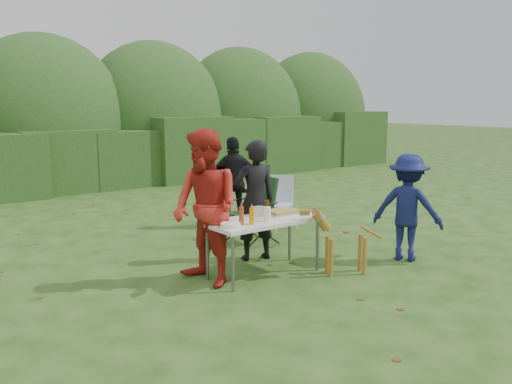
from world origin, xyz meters
TOP-DOWN VIEW (x-y plane):
  - ground at (0.00, 0.00)m, footprint 80.00×80.00m
  - hedge_row at (0.00, 8.00)m, footprint 22.00×1.40m
  - shrub_backdrop at (0.00, 9.60)m, footprint 20.00×2.60m
  - folding_table at (-0.14, 0.00)m, footprint 1.50×0.70m
  - person_cook at (0.20, 0.63)m, footprint 0.70×0.54m
  - person_red_jacket at (-0.91, 0.15)m, footprint 0.80×0.98m
  - person_black_puffy at (1.15, 2.50)m, footprint 1.02×0.69m
  - child at (1.89, -0.68)m, footprint 0.92×1.12m
  - dog at (0.73, -0.61)m, footprint 0.96×0.73m
  - camping_chair at (0.68, 1.35)m, footprint 0.68×0.68m
  - lawn_chair at (1.63, 1.86)m, footprint 0.78×0.78m
  - food_tray at (0.24, 0.10)m, footprint 0.45×0.30m
  - focaccia_bread at (0.24, 0.10)m, footprint 0.40×0.26m
  - mustard_bottle at (-0.45, -0.16)m, footprint 0.06×0.06m
  - ketchup_bottle at (-0.56, -0.10)m, footprint 0.06×0.06m
  - beer_bottle at (-0.09, -0.00)m, footprint 0.06×0.06m
  - paper_towel_roll at (-0.73, 0.17)m, footprint 0.12×0.12m
  - cup_stack at (-0.19, -0.14)m, footprint 0.08×0.08m
  - pasta_bowl at (-0.05, 0.21)m, footprint 0.26×0.26m
  - plate_stack at (-0.74, -0.12)m, footprint 0.24×0.24m

SIDE VIEW (x-z plane):
  - ground at x=0.00m, z-range 0.00..0.00m
  - dog at x=0.73m, z-range 0.00..0.85m
  - lawn_chair at x=1.63m, z-range 0.00..0.93m
  - camping_chair at x=0.68m, z-range 0.00..1.06m
  - folding_table at x=-0.14m, z-range 0.32..1.06m
  - food_tray at x=0.24m, z-range 0.74..0.76m
  - child at x=1.89m, z-range 0.00..1.50m
  - plate_stack at x=-0.74m, z-range 0.74..0.79m
  - focaccia_bread at x=0.24m, z-range 0.76..0.80m
  - pasta_bowl at x=-0.05m, z-range 0.74..0.84m
  - person_black_puffy at x=1.15m, z-range 0.00..1.60m
  - cup_stack at x=-0.19m, z-range 0.74..0.92m
  - mustard_bottle at x=-0.45m, z-range 0.74..0.94m
  - person_cook at x=0.20m, z-range 0.00..1.69m
  - hedge_row at x=0.00m, z-range 0.00..1.70m
  - ketchup_bottle at x=-0.56m, z-range 0.74..0.96m
  - beer_bottle at x=-0.09m, z-range 0.74..0.98m
  - paper_towel_roll at x=-0.73m, z-range 0.74..1.00m
  - person_red_jacket at x=-0.91m, z-range 0.00..1.90m
  - shrub_backdrop at x=0.00m, z-range 0.00..3.20m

